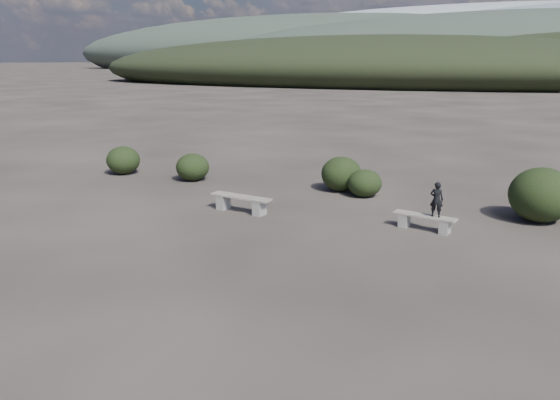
% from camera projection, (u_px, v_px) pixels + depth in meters
% --- Properties ---
extents(ground, '(1200.00, 1200.00, 0.00)m').
position_uv_depth(ground, '(210.00, 295.00, 10.73)').
color(ground, '#2A2420').
rests_on(ground, ground).
extents(bench_left, '(2.04, 0.64, 0.50)m').
position_uv_depth(bench_left, '(241.00, 202.00, 16.48)').
color(bench_left, gray).
rests_on(bench_left, ground).
extents(bench_right, '(1.74, 0.62, 0.43)m').
position_uv_depth(bench_right, '(424.00, 221.00, 14.74)').
color(bench_right, gray).
rests_on(bench_right, ground).
extents(seated_person, '(0.35, 0.23, 0.95)m').
position_uv_depth(seated_person, '(437.00, 199.00, 14.42)').
color(seated_person, black).
rests_on(seated_person, bench_right).
extents(shrub_a, '(1.26, 1.26, 1.03)m').
position_uv_depth(shrub_a, '(193.00, 167.00, 20.74)').
color(shrub_a, black).
rests_on(shrub_a, ground).
extents(shrub_b, '(1.41, 1.41, 1.21)m').
position_uv_depth(shrub_b, '(341.00, 174.00, 19.09)').
color(shrub_b, black).
rests_on(shrub_b, ground).
extents(shrub_c, '(1.15, 1.15, 0.92)m').
position_uv_depth(shrub_c, '(365.00, 183.00, 18.32)').
color(shrub_c, black).
rests_on(shrub_c, ground).
extents(shrub_d, '(1.78, 1.78, 1.56)m').
position_uv_depth(shrub_d, '(541.00, 195.00, 15.42)').
color(shrub_d, black).
rests_on(shrub_d, ground).
extents(shrub_e, '(1.09, 1.09, 0.91)m').
position_uv_depth(shrub_e, '(551.00, 202.00, 15.94)').
color(shrub_e, black).
rests_on(shrub_e, ground).
extents(shrub_f, '(1.32, 1.32, 1.12)m').
position_uv_depth(shrub_f, '(123.00, 160.00, 21.91)').
color(shrub_f, black).
rests_on(shrub_f, ground).
extents(mountain_ridges, '(500.00, 400.00, 56.00)m').
position_uv_depth(mountain_ridges, '(516.00, 47.00, 309.03)').
color(mountain_ridges, black).
rests_on(mountain_ridges, ground).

